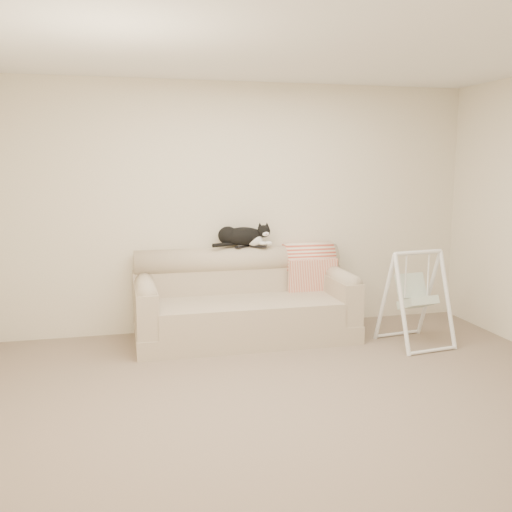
{
  "coord_description": "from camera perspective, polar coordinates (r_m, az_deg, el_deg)",
  "views": [
    {
      "loc": [
        -1.28,
        -3.93,
        1.78
      ],
      "look_at": [
        -0.03,
        1.27,
        0.9
      ],
      "focal_mm": 40.0,
      "sensor_mm": 36.0,
      "label": 1
    }
  ],
  "objects": [
    {
      "name": "ground_plane",
      "position": [
        4.5,
        4.35,
        -13.95
      ],
      "size": [
        5.0,
        5.0,
        0.0
      ],
      "primitive_type": "plane",
      "color": "#766354",
      "rests_on": "ground"
    },
    {
      "name": "room_shell",
      "position": [
        4.14,
        4.61,
        5.86
      ],
      "size": [
        5.04,
        4.04,
        2.6
      ],
      "color": "beige",
      "rests_on": "ground"
    },
    {
      "name": "sofa",
      "position": [
        5.85,
        -1.22,
        -4.77
      ],
      "size": [
        2.2,
        0.93,
        0.9
      ],
      "color": "tan",
      "rests_on": "ground"
    },
    {
      "name": "remote_a",
      "position": [
        5.98,
        -1.38,
        1.0
      ],
      "size": [
        0.17,
        0.15,
        0.03
      ],
      "color": "black",
      "rests_on": "sofa"
    },
    {
      "name": "remote_b",
      "position": [
        5.98,
        0.28,
        0.98
      ],
      "size": [
        0.17,
        0.12,
        0.02
      ],
      "color": "black",
      "rests_on": "sofa"
    },
    {
      "name": "tuxedo_cat",
      "position": [
        5.97,
        -1.35,
        2.01
      ],
      "size": [
        0.64,
        0.25,
        0.25
      ],
      "color": "black",
      "rests_on": "sofa"
    },
    {
      "name": "throw_blanket",
      "position": [
        6.19,
        5.27,
        -0.48
      ],
      "size": [
        0.53,
        0.38,
        0.58
      ],
      "color": "#C23F2B",
      "rests_on": "sofa"
    },
    {
      "name": "baby_swing",
      "position": [
        5.81,
        15.66,
        -4.02
      ],
      "size": [
        0.65,
        0.68,
        0.94
      ],
      "color": "white",
      "rests_on": "ground"
    }
  ]
}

